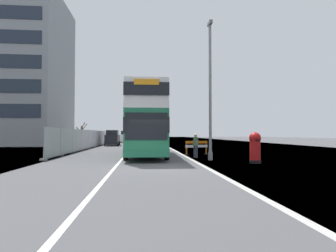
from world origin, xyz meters
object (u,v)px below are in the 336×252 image
Objects in this scene: car_oncoming_near at (113,138)px; pedestrian_at_kerb at (196,146)px; car_receding_far at (126,137)px; lamppost_foreground at (210,94)px; roadworks_barrier at (197,146)px; car_receding_mid at (150,138)px; double_decker_bus at (147,122)px; red_pillar_postbox at (255,146)px.

car_oncoming_near is 2.35× the size of pedestrian_at_kerb.
pedestrian_at_kerb is at bearing -78.63° from car_receding_far.
lamppost_foreground reaches higher than car_receding_far.
roadworks_barrier is 2.85m from pedestrian_at_kerb.
pedestrian_at_kerb reaches higher than roadworks_barrier.
car_oncoming_near reaches higher than roadworks_barrier.
car_receding_mid is (-3.18, 25.68, 0.28)m from roadworks_barrier.
car_receding_mid is (5.40, 8.14, -0.05)m from car_oncoming_near.
double_decker_bus is 2.58× the size of car_receding_far.
double_decker_bus reaches higher than red_pillar_postbox.
car_receding_far is (-4.52, 6.82, 0.09)m from car_receding_mid.
red_pillar_postbox is 32.63m from car_receding_mid.
double_decker_bus is at bearing -171.44° from roadworks_barrier.
red_pillar_postbox is 4.61m from pedestrian_at_kerb.
car_receding_mid is at bearing 56.41° from car_oncoming_near.
lamppost_foreground reaches higher than double_decker_bus.
roadworks_barrier is at bearing 90.19° from lamppost_foreground.
car_receding_mid reaches higher than pedestrian_at_kerb.
lamppost_foreground is at bearing -68.71° from car_oncoming_near.
car_receding_far is at bearing 103.33° from roadworks_barrier.
roadworks_barrier is 19.54m from car_oncoming_near.
car_oncoming_near is at bearing -93.38° from car_receding_far.
car_receding_mid is at bearing -56.46° from car_receding_far.
car_receding_far reaches higher than roadworks_barrier.
car_receding_far is at bearing 101.77° from lamppost_foreground.
red_pillar_postbox is at bearing -54.03° from pedestrian_at_kerb.
double_decker_bus is at bearing 135.65° from lamppost_foreground.
red_pillar_postbox is at bearing -44.16° from double_decker_bus.
lamppost_foreground is 23.89m from car_oncoming_near.
car_oncoming_near is (-8.60, 22.06, -3.16)m from lamppost_foreground.
car_oncoming_near is 14.98m from car_receding_far.
car_receding_mid reaches higher than red_pillar_postbox.
car_receding_mid is at bearing 97.06° from roadworks_barrier.
red_pillar_postbox is at bearing -75.90° from car_receding_far.
double_decker_bus is 2.57× the size of car_receding_mid.
pedestrian_at_kerb is (3.38, -2.18, -1.77)m from double_decker_bus.
car_receding_mid is at bearing 95.17° from pedestrian_at_kerb.
lamppost_foreground is at bearing -70.30° from pedestrian_at_kerb.
red_pillar_postbox is 1.05× the size of pedestrian_at_kerb.
car_oncoming_near is (-10.69, 24.07, 0.07)m from red_pillar_postbox.
lamppost_foreground is (4.00, -3.91, 1.59)m from double_decker_bus.
lamppost_foreground is at bearing -44.35° from double_decker_bus.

